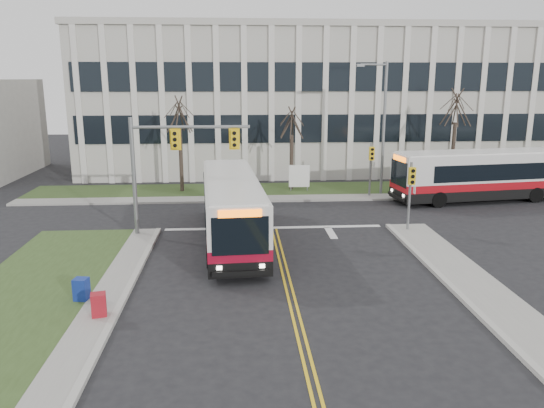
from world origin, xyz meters
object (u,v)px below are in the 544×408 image
at_px(directory_sign, 299,176).
at_px(newspaper_box_red, 99,307).
at_px(newspaper_box_blue, 82,291).
at_px(streetlight, 382,121).
at_px(bus_cross, 484,177).
at_px(bus_main, 231,210).

xyz_separation_m(directory_sign, newspaper_box_red, (-9.30, -20.33, -0.70)).
bearing_deg(newspaper_box_blue, directory_sign, 71.85).
bearing_deg(directory_sign, newspaper_box_red, -114.58).
xyz_separation_m(newspaper_box_blue, newspaper_box_red, (0.99, -1.47, 0.00)).
xyz_separation_m(streetlight, bus_cross, (6.61, -2.20, -3.54)).
relative_size(directory_sign, newspaper_box_blue, 2.11).
height_order(directory_sign, bus_cross, bus_cross).
relative_size(streetlight, newspaper_box_red, 9.68).
height_order(bus_main, newspaper_box_blue, bus_main).
distance_m(streetlight, newspaper_box_blue, 24.11).
xyz_separation_m(streetlight, bus_main, (-10.33, -10.22, -3.58)).
bearing_deg(newspaper_box_blue, bus_main, 63.67).
relative_size(directory_sign, bus_main, 0.17).
height_order(bus_cross, newspaper_box_red, bus_cross).
xyz_separation_m(directory_sign, newspaper_box_blue, (-10.29, -18.86, -0.70)).
bearing_deg(streetlight, newspaper_box_red, -127.93).
bearing_deg(directory_sign, streetlight, -13.23).
relative_size(bus_main, newspaper_box_red, 12.73).
bearing_deg(bus_main, newspaper_box_blue, -130.64).
bearing_deg(bus_cross, newspaper_box_red, -59.65).
bearing_deg(directory_sign, bus_cross, -16.09).
height_order(newspaper_box_blue, newspaper_box_red, same).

